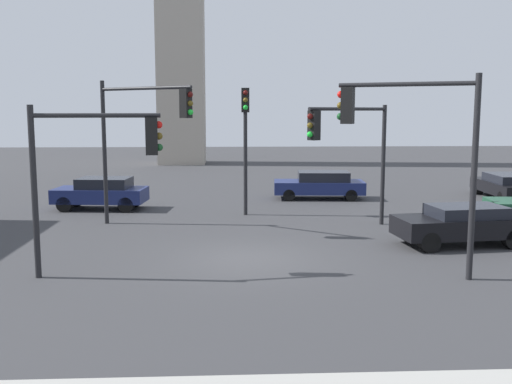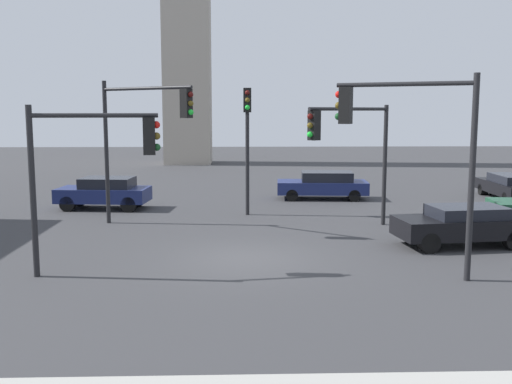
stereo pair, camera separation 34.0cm
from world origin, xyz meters
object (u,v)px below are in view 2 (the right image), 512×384
(traffic_light_1, at_px, (143,123))
(car_3, at_px, (105,192))
(traffic_light_3, at_px, (407,133))
(car_5, at_px, (462,224))
(traffic_light_4, at_px, (247,127))
(traffic_light_0, at_px, (95,155))
(car_2, at_px, (323,185))
(traffic_light_2, at_px, (350,139))

(traffic_light_1, distance_m, car_3, 6.09)
(traffic_light_3, xyz_separation_m, car_5, (2.83, 3.18, -3.09))
(traffic_light_3, xyz_separation_m, car_3, (-10.45, 10.94, -3.05))
(traffic_light_4, bearing_deg, traffic_light_1, -54.97)
(traffic_light_4, height_order, car_5, traffic_light_4)
(traffic_light_4, relative_size, car_3, 1.28)
(traffic_light_0, xyz_separation_m, traffic_light_4, (4.20, 8.98, 0.47))
(traffic_light_1, xyz_separation_m, car_2, (7.75, 7.23, -3.22))
(traffic_light_4, distance_m, car_2, 6.56)
(traffic_light_2, distance_m, car_5, 4.86)
(traffic_light_1, height_order, car_3, traffic_light_1)
(traffic_light_1, xyz_separation_m, traffic_light_4, (3.88, 2.83, -0.24))
(car_2, xyz_separation_m, car_3, (-10.25, -2.67, 0.04))
(car_5, bearing_deg, traffic_light_3, 41.71)
(traffic_light_3, bearing_deg, traffic_light_4, -40.30)
(traffic_light_0, xyz_separation_m, traffic_light_1, (0.32, 6.15, 0.71))
(car_3, bearing_deg, traffic_light_3, 139.29)
(traffic_light_0, relative_size, car_3, 1.09)
(traffic_light_0, relative_size, traffic_light_3, 0.85)
(car_2, height_order, car_5, car_2)
(traffic_light_1, relative_size, traffic_light_3, 1.04)
(car_2, height_order, car_3, car_3)
(traffic_light_3, bearing_deg, traffic_light_2, -59.53)
(traffic_light_3, relative_size, car_5, 1.22)
(traffic_light_1, relative_size, car_5, 1.26)
(traffic_light_1, height_order, car_2, traffic_light_1)
(traffic_light_0, relative_size, car_5, 1.04)
(traffic_light_2, height_order, traffic_light_4, traffic_light_4)
(car_3, bearing_deg, traffic_light_4, 170.51)
(traffic_light_0, xyz_separation_m, traffic_light_2, (7.82, 5.34, 0.16))
(traffic_light_3, bearing_deg, traffic_light_1, -12.87)
(traffic_light_2, height_order, car_5, traffic_light_2)
(car_2, bearing_deg, car_5, 110.36)
(car_2, relative_size, car_5, 1.05)
(traffic_light_0, relative_size, traffic_light_2, 0.99)
(car_5, bearing_deg, traffic_light_1, -23.19)
(car_2, bearing_deg, traffic_light_3, 95.02)
(traffic_light_4, height_order, car_2, traffic_light_4)
(traffic_light_1, distance_m, car_2, 11.07)
(traffic_light_0, height_order, car_5, traffic_light_0)
(traffic_light_2, relative_size, traffic_light_3, 0.86)
(traffic_light_3, bearing_deg, car_5, -105.75)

